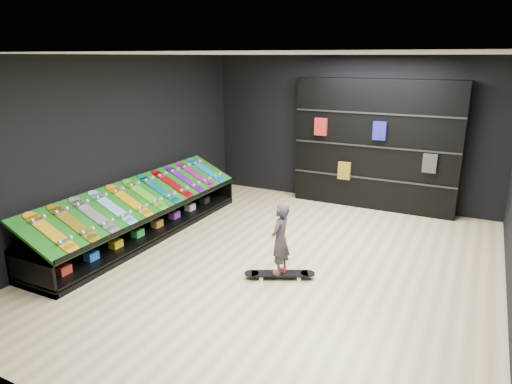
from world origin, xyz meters
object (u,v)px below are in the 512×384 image
at_px(back_shelving, 375,145).
at_px(child, 280,253).
at_px(display_rack, 144,221).
at_px(floor_skateboard, 280,276).

relative_size(back_shelving, child, 5.35).
distance_m(display_rack, child, 2.77).
bearing_deg(child, display_rack, -96.78).
bearing_deg(back_shelving, child, -95.90).
relative_size(display_rack, child, 7.51).
bearing_deg(child, back_shelving, 176.19).
xyz_separation_m(back_shelving, floor_skateboard, (-0.39, -3.75, -1.24)).
height_order(floor_skateboard, child, child).
distance_m(back_shelving, child, 3.87).
xyz_separation_m(display_rack, back_shelving, (3.12, 3.32, 1.03)).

